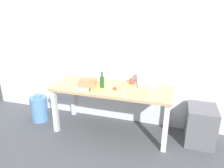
# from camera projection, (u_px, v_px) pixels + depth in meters

# --- Properties ---
(ground_plane) EXTENTS (8.00, 8.00, 0.00)m
(ground_plane) POSITION_uv_depth(u_px,v_px,m) (112.00, 130.00, 3.41)
(ground_plane) COLOR #515459
(back_wall) EXTENTS (5.20, 0.08, 2.60)m
(back_wall) POSITION_uv_depth(u_px,v_px,m) (120.00, 47.00, 3.34)
(back_wall) COLOR white
(back_wall) RESTS_ON ground
(desk) EXTENTS (1.82, 0.72, 0.76)m
(desk) POSITION_uv_depth(u_px,v_px,m) (112.00, 93.00, 3.19)
(desk) COLOR tan
(desk) RESTS_ON ground
(laptop_right) EXTENTS (0.34, 0.28, 0.21)m
(laptop_right) POSITION_uv_depth(u_px,v_px,m) (147.00, 83.00, 3.19)
(laptop_right) COLOR gray
(laptop_right) RESTS_ON desk
(beer_bottle) EXTENTS (0.06, 0.06, 0.25)m
(beer_bottle) POSITION_uv_depth(u_px,v_px,m) (102.00, 82.00, 3.10)
(beer_bottle) COLOR #1E5123
(beer_bottle) RESTS_ON desk
(computer_mouse) EXTENTS (0.10, 0.12, 0.03)m
(computer_mouse) POSITION_uv_depth(u_px,v_px,m) (115.00, 88.00, 3.06)
(computer_mouse) COLOR #D84C38
(computer_mouse) RESTS_ON desk
(cardboard_box) EXTENTS (0.26, 0.19, 0.13)m
(cardboard_box) POSITION_uv_depth(u_px,v_px,m) (88.00, 83.00, 3.13)
(cardboard_box) COLOR tan
(cardboard_box) RESTS_ON desk
(coffee_mug) EXTENTS (0.08, 0.08, 0.09)m
(coffee_mug) POSITION_uv_depth(u_px,v_px,m) (132.00, 81.00, 3.27)
(coffee_mug) COLOR #D84C38
(coffee_mug) RESTS_ON desk
(paper_sheet_front_left) EXTENTS (0.29, 0.35, 0.00)m
(paper_sheet_front_left) POSITION_uv_depth(u_px,v_px,m) (84.00, 87.00, 3.14)
(paper_sheet_front_left) COLOR white
(paper_sheet_front_left) RESTS_ON desk
(paper_sheet_front_right) EXTENTS (0.24, 0.32, 0.00)m
(paper_sheet_front_right) POSITION_uv_depth(u_px,v_px,m) (140.00, 94.00, 2.90)
(paper_sheet_front_right) COLOR #F4E06B
(paper_sheet_front_right) RESTS_ON desk
(paper_yellow_folder) EXTENTS (0.27, 0.33, 0.00)m
(paper_yellow_folder) POSITION_uv_depth(u_px,v_px,m) (97.00, 87.00, 3.13)
(paper_yellow_folder) COLOR #F4E06B
(paper_yellow_folder) RESTS_ON desk
(paper_sheet_near_back) EXTENTS (0.31, 0.36, 0.00)m
(paper_sheet_near_back) POSITION_uv_depth(u_px,v_px,m) (122.00, 86.00, 3.19)
(paper_sheet_near_back) COLOR #F4E06B
(paper_sheet_near_back) RESTS_ON desk
(water_cooler_jug) EXTENTS (0.29, 0.29, 0.49)m
(water_cooler_jug) POSITION_uv_depth(u_px,v_px,m) (39.00, 109.00, 3.64)
(water_cooler_jug) COLOR #598CC6
(water_cooler_jug) RESTS_ON ground
(filing_cabinet) EXTENTS (0.40, 0.48, 0.56)m
(filing_cabinet) POSITION_uv_depth(u_px,v_px,m) (200.00, 125.00, 3.01)
(filing_cabinet) COLOR slate
(filing_cabinet) RESTS_ON ground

